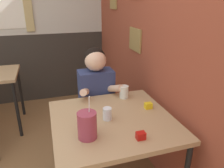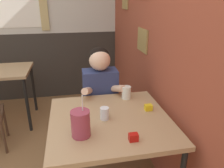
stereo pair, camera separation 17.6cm
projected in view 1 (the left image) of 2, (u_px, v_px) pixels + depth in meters
brick_wall_right at (133, 24)px, 2.47m from camera, size 0.08×4.53×2.70m
back_wall at (11, 18)px, 3.22m from camera, size 5.72×0.09×2.70m
main_table at (113, 126)px, 1.70m from camera, size 0.91×0.89×0.76m
person_seated at (97, 102)px, 2.23m from camera, size 0.42×0.41×1.19m
cocktail_pitcher at (87, 125)px, 1.41m from camera, size 0.13×0.13×0.30m
glass_near_pitcher at (107, 114)px, 1.64m from camera, size 0.07×0.07×0.10m
glass_center at (124, 92)px, 2.00m from camera, size 0.08×0.08×0.11m
condiment_ketchup at (141, 136)px, 1.42m from camera, size 0.06×0.04×0.05m
condiment_mustard at (148, 106)px, 1.81m from camera, size 0.06×0.04×0.05m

